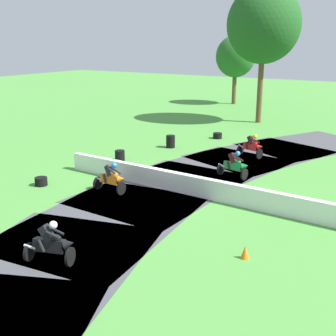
{
  "coord_description": "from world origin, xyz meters",
  "views": [
    {
      "loc": [
        10.48,
        -16.54,
        6.76
      ],
      "look_at": [
        0.06,
        0.39,
        0.9
      ],
      "focal_mm": 46.95,
      "sensor_mm": 36.0,
      "label": 1
    }
  ],
  "objects_px": {
    "motorcycle_chase_green": "(235,165)",
    "tire_stack_near": "(217,136)",
    "tire_stack_mid_b": "(120,155)",
    "tire_stack_far": "(41,181)",
    "motorcycle_fourth_black": "(51,243)",
    "traffic_cone": "(245,252)",
    "motorcycle_lead_red": "(252,146)",
    "tire_stack_mid_a": "(171,141)",
    "motorcycle_trailing_orange": "(111,178)"
  },
  "relations": [
    {
      "from": "tire_stack_near",
      "to": "traffic_cone",
      "type": "distance_m",
      "value": 17.7
    },
    {
      "from": "motorcycle_trailing_orange",
      "to": "tire_stack_mid_b",
      "type": "height_order",
      "value": "motorcycle_trailing_orange"
    },
    {
      "from": "tire_stack_far",
      "to": "traffic_cone",
      "type": "distance_m",
      "value": 11.24
    },
    {
      "from": "motorcycle_chase_green",
      "to": "tire_stack_near",
      "type": "bearing_deg",
      "value": 120.8
    },
    {
      "from": "motorcycle_trailing_orange",
      "to": "tire_stack_mid_a",
      "type": "distance_m",
      "value": 8.97
    },
    {
      "from": "motorcycle_chase_green",
      "to": "tire_stack_mid_b",
      "type": "distance_m",
      "value": 6.94
    },
    {
      "from": "motorcycle_fourth_black",
      "to": "tire_stack_near",
      "type": "bearing_deg",
      "value": 99.99
    },
    {
      "from": "motorcycle_trailing_orange",
      "to": "traffic_cone",
      "type": "relative_size",
      "value": 3.85
    },
    {
      "from": "tire_stack_near",
      "to": "tire_stack_mid_b",
      "type": "relative_size",
      "value": 1.04
    },
    {
      "from": "motorcycle_trailing_orange",
      "to": "traffic_cone",
      "type": "height_order",
      "value": "motorcycle_trailing_orange"
    },
    {
      "from": "motorcycle_fourth_black",
      "to": "motorcycle_chase_green",
      "type": "bearing_deg",
      "value": 83.43
    },
    {
      "from": "tire_stack_mid_b",
      "to": "tire_stack_far",
      "type": "xyz_separation_m",
      "value": [
        -0.46,
        -5.56,
        -0.1
      ]
    },
    {
      "from": "motorcycle_chase_green",
      "to": "tire_stack_near",
      "type": "relative_size",
      "value": 2.74
    },
    {
      "from": "tire_stack_near",
      "to": "tire_stack_mid_b",
      "type": "distance_m",
      "value": 8.6
    },
    {
      "from": "motorcycle_chase_green",
      "to": "traffic_cone",
      "type": "relative_size",
      "value": 3.89
    },
    {
      "from": "tire_stack_mid_a",
      "to": "traffic_cone",
      "type": "height_order",
      "value": "tire_stack_mid_a"
    },
    {
      "from": "motorcycle_trailing_orange",
      "to": "tire_stack_mid_a",
      "type": "bearing_deg",
      "value": 103.77
    },
    {
      "from": "motorcycle_chase_green",
      "to": "motorcycle_trailing_orange",
      "type": "height_order",
      "value": "motorcycle_trailing_orange"
    },
    {
      "from": "tire_stack_mid_a",
      "to": "tire_stack_mid_b",
      "type": "bearing_deg",
      "value": -101.33
    },
    {
      "from": "motorcycle_chase_green",
      "to": "motorcycle_trailing_orange",
      "type": "relative_size",
      "value": 1.01
    },
    {
      "from": "tire_stack_far",
      "to": "motorcycle_lead_red",
      "type": "bearing_deg",
      "value": 57.61
    },
    {
      "from": "motorcycle_chase_green",
      "to": "traffic_cone",
      "type": "distance_m",
      "value": 8.66
    },
    {
      "from": "motorcycle_trailing_orange",
      "to": "tire_stack_near",
      "type": "bearing_deg",
      "value": 93.21
    },
    {
      "from": "motorcycle_trailing_orange",
      "to": "tire_stack_near",
      "type": "relative_size",
      "value": 2.71
    },
    {
      "from": "motorcycle_chase_green",
      "to": "motorcycle_fourth_black",
      "type": "bearing_deg",
      "value": -96.57
    },
    {
      "from": "tire_stack_near",
      "to": "traffic_cone",
      "type": "relative_size",
      "value": 1.42
    },
    {
      "from": "motorcycle_lead_red",
      "to": "tire_stack_mid_b",
      "type": "distance_m",
      "value": 7.84
    },
    {
      "from": "motorcycle_lead_red",
      "to": "tire_stack_mid_b",
      "type": "bearing_deg",
      "value": -141.73
    },
    {
      "from": "motorcycle_lead_red",
      "to": "tire_stack_near",
      "type": "bearing_deg",
      "value": 138.44
    },
    {
      "from": "motorcycle_lead_red",
      "to": "traffic_cone",
      "type": "relative_size",
      "value": 3.92
    },
    {
      "from": "tire_stack_near",
      "to": "tire_stack_mid_a",
      "type": "bearing_deg",
      "value": -109.29
    },
    {
      "from": "tire_stack_mid_a",
      "to": "motorcycle_trailing_orange",
      "type": "bearing_deg",
      "value": -76.23
    },
    {
      "from": "motorcycle_fourth_black",
      "to": "tire_stack_mid_b",
      "type": "relative_size",
      "value": 2.8
    },
    {
      "from": "motorcycle_fourth_black",
      "to": "tire_stack_far",
      "type": "xyz_separation_m",
      "value": [
        -6.07,
        5.16,
        -0.46
      ]
    },
    {
      "from": "motorcycle_lead_red",
      "to": "tire_stack_mid_a",
      "type": "distance_m",
      "value": 5.34
    },
    {
      "from": "tire_stack_mid_b",
      "to": "tire_stack_far",
      "type": "height_order",
      "value": "tire_stack_mid_b"
    },
    {
      "from": "motorcycle_chase_green",
      "to": "tire_stack_mid_b",
      "type": "bearing_deg",
      "value": -175.81
    },
    {
      "from": "tire_stack_mid_a",
      "to": "motorcycle_chase_green",
      "type": "bearing_deg",
      "value": -31.63
    },
    {
      "from": "tire_stack_far",
      "to": "tire_stack_mid_b",
      "type": "bearing_deg",
      "value": 85.29
    },
    {
      "from": "motorcycle_chase_green",
      "to": "traffic_cone",
      "type": "height_order",
      "value": "motorcycle_chase_green"
    },
    {
      "from": "motorcycle_lead_red",
      "to": "tire_stack_mid_a",
      "type": "bearing_deg",
      "value": -173.4
    },
    {
      "from": "tire_stack_mid_b",
      "to": "motorcycle_fourth_black",
      "type": "bearing_deg",
      "value": -62.36
    },
    {
      "from": "motorcycle_fourth_black",
      "to": "traffic_cone",
      "type": "relative_size",
      "value": 3.82
    },
    {
      "from": "motorcycle_chase_green",
      "to": "tire_stack_mid_a",
      "type": "relative_size",
      "value": 2.14
    },
    {
      "from": "tire_stack_far",
      "to": "traffic_cone",
      "type": "height_order",
      "value": "traffic_cone"
    },
    {
      "from": "motorcycle_fourth_black",
      "to": "tire_stack_far",
      "type": "distance_m",
      "value": 7.98
    },
    {
      "from": "motorcycle_lead_red",
      "to": "tire_stack_mid_a",
      "type": "xyz_separation_m",
      "value": [
        -5.3,
        -0.61,
        -0.24
      ]
    },
    {
      "from": "motorcycle_trailing_orange",
      "to": "tire_stack_near",
      "type": "distance_m",
      "value": 12.79
    },
    {
      "from": "motorcycle_chase_green",
      "to": "tire_stack_far",
      "type": "height_order",
      "value": "motorcycle_chase_green"
    },
    {
      "from": "tire_stack_near",
      "to": "tire_stack_far",
      "type": "xyz_separation_m",
      "value": [
        -2.73,
        -13.85,
        0.0
      ]
    }
  ]
}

